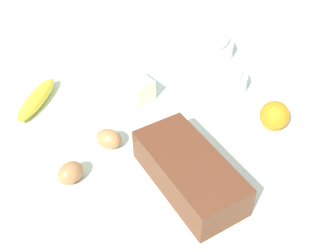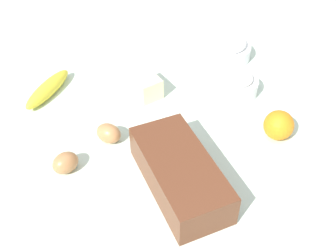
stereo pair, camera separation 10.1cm
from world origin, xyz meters
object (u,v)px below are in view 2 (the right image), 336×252
(sugar_bowl, at_px, (227,48))
(butter_block, at_px, (145,85))
(banana, at_px, (48,89))
(egg_near_butter, at_px, (109,133))
(orange_fruit, at_px, (279,125))
(loaf_pan, at_px, (180,173))
(egg_beside_bowl, at_px, (65,163))
(flour_bowl, at_px, (236,83))

(sugar_bowl, bearing_deg, butter_block, -69.49)
(banana, relative_size, egg_near_butter, 2.95)
(orange_fruit, distance_m, butter_block, 0.38)
(butter_block, height_order, egg_near_butter, butter_block)
(loaf_pan, xyz_separation_m, butter_block, (-0.34, 0.01, -0.01))
(banana, bearing_deg, sugar_bowl, 93.17)
(orange_fruit, xyz_separation_m, egg_beside_bowl, (-0.04, -0.52, -0.01))
(loaf_pan, relative_size, egg_near_butter, 4.55)
(loaf_pan, bearing_deg, flour_bowl, 130.44)
(flour_bowl, distance_m, sugar_bowl, 0.18)
(flour_bowl, bearing_deg, orange_fruit, 7.29)
(flour_bowl, distance_m, egg_near_butter, 0.39)
(sugar_bowl, xyz_separation_m, butter_block, (0.11, -0.29, -0.00))
(loaf_pan, height_order, egg_beside_bowl, loaf_pan)
(loaf_pan, xyz_separation_m, flour_bowl, (-0.28, 0.26, -0.01))
(banana, relative_size, egg_beside_bowl, 3.09)
(egg_beside_bowl, bearing_deg, orange_fruit, 85.47)
(flour_bowl, height_order, orange_fruit, orange_fruit)
(butter_block, distance_m, egg_near_butter, 0.20)
(orange_fruit, distance_m, egg_beside_bowl, 0.52)
(flour_bowl, bearing_deg, sugar_bowl, 165.19)
(sugar_bowl, xyz_separation_m, orange_fruit, (0.37, -0.02, 0.00))
(loaf_pan, distance_m, sugar_bowl, 0.54)
(banana, distance_m, egg_near_butter, 0.27)
(egg_near_butter, bearing_deg, flour_bowl, 103.00)
(orange_fruit, bearing_deg, sugar_bowl, 176.69)
(butter_block, bearing_deg, flour_bowl, 74.55)
(orange_fruit, xyz_separation_m, butter_block, (-0.26, -0.27, -0.01))
(flour_bowl, bearing_deg, loaf_pan, -43.06)
(butter_block, bearing_deg, banana, -106.74)
(egg_beside_bowl, bearing_deg, egg_near_butter, 121.01)
(orange_fruit, height_order, butter_block, orange_fruit)
(banana, distance_m, butter_block, 0.27)
(flour_bowl, xyz_separation_m, sugar_bowl, (-0.18, 0.05, 0.00))
(butter_block, distance_m, egg_beside_bowl, 0.33)
(loaf_pan, xyz_separation_m, sugar_bowl, (-0.45, 0.30, -0.01))
(orange_fruit, xyz_separation_m, egg_near_butter, (-0.11, -0.40, -0.01))
(orange_fruit, relative_size, egg_beside_bowl, 1.22)
(orange_fruit, relative_size, egg_near_butter, 1.16)
(flour_bowl, height_order, banana, flour_bowl)
(loaf_pan, height_order, sugar_bowl, loaf_pan)
(banana, height_order, butter_block, butter_block)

